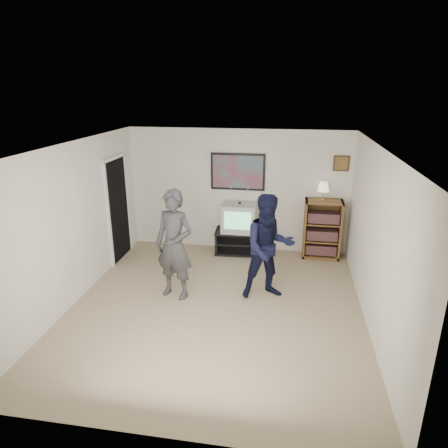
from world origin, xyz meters
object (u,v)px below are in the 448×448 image
(media_stand, at_px, (239,241))
(person_short, at_px, (269,247))
(crt_television, at_px, (239,217))
(person_tall, at_px, (174,245))
(bookshelf, at_px, (322,229))

(media_stand, relative_size, person_short, 0.58)
(media_stand, xyz_separation_m, crt_television, (0.00, 0.00, 0.53))
(media_stand, xyz_separation_m, person_tall, (-0.79, -1.96, 0.66))
(crt_television, height_order, bookshelf, bookshelf)
(crt_television, height_order, person_short, person_short)
(crt_television, distance_m, bookshelf, 1.66)
(crt_television, relative_size, person_short, 0.39)
(person_tall, bearing_deg, bookshelf, 54.89)
(person_tall, bearing_deg, crt_television, 83.45)
(crt_television, bearing_deg, person_tall, -111.99)
(person_short, bearing_deg, media_stand, 93.15)
(bookshelf, height_order, person_short, person_short)
(crt_television, xyz_separation_m, bookshelf, (1.65, 0.05, -0.18))
(bookshelf, relative_size, person_short, 0.68)
(media_stand, distance_m, person_short, 1.96)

